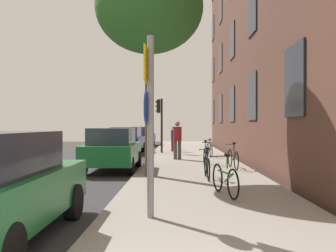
{
  "coord_description": "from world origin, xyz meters",
  "views": [
    {
      "loc": [
        0.39,
        -2.11,
        1.72
      ],
      "look_at": [
        0.04,
        12.82,
        1.71
      ],
      "focal_mm": 37.72,
      "sensor_mm": 36.0,
      "label": 1
    }
  ],
  "objects_px": {
    "bicycle_4": "(209,150)",
    "car_3": "(143,136)",
    "car_1": "(113,149)",
    "pedestrian_0": "(177,138)",
    "pedestrian_1": "(174,137)",
    "sign_post": "(149,114)",
    "tree_near": "(149,8)",
    "bicycle_0": "(225,179)",
    "bicycle_2": "(233,158)",
    "bicycle_3": "(206,155)",
    "car_2": "(127,140)",
    "bicycle_1": "(207,166)",
    "traffic_light": "(160,115)"
  },
  "relations": [
    {
      "from": "pedestrian_1",
      "to": "tree_near",
      "type": "bearing_deg",
      "value": -93.73
    },
    {
      "from": "bicycle_0",
      "to": "bicycle_4",
      "type": "height_order",
      "value": "bicycle_0"
    },
    {
      "from": "sign_post",
      "to": "tree_near",
      "type": "distance_m",
      "value": 6.2
    },
    {
      "from": "tree_near",
      "to": "car_2",
      "type": "bearing_deg",
      "value": 101.84
    },
    {
      "from": "bicycle_3",
      "to": "car_2",
      "type": "distance_m",
      "value": 8.14
    },
    {
      "from": "tree_near",
      "to": "bicycle_1",
      "type": "relative_size",
      "value": 4.06
    },
    {
      "from": "bicycle_1",
      "to": "bicycle_3",
      "type": "height_order",
      "value": "bicycle_3"
    },
    {
      "from": "sign_post",
      "to": "pedestrian_1",
      "type": "relative_size",
      "value": 2.02
    },
    {
      "from": "pedestrian_0",
      "to": "pedestrian_1",
      "type": "relative_size",
      "value": 1.16
    },
    {
      "from": "bicycle_3",
      "to": "bicycle_4",
      "type": "xyz_separation_m",
      "value": [
        0.47,
        3.43,
        -0.02
      ]
    },
    {
      "from": "car_3",
      "to": "sign_post",
      "type": "bearing_deg",
      "value": -84.33
    },
    {
      "from": "sign_post",
      "to": "bicycle_2",
      "type": "height_order",
      "value": "sign_post"
    },
    {
      "from": "bicycle_3",
      "to": "car_2",
      "type": "bearing_deg",
      "value": 121.87
    },
    {
      "from": "car_1",
      "to": "car_3",
      "type": "bearing_deg",
      "value": 91.47
    },
    {
      "from": "car_2",
      "to": "bicycle_0",
      "type": "bearing_deg",
      "value": -72.92
    },
    {
      "from": "bicycle_3",
      "to": "car_3",
      "type": "height_order",
      "value": "car_3"
    },
    {
      "from": "bicycle_0",
      "to": "car_3",
      "type": "height_order",
      "value": "car_3"
    },
    {
      "from": "bicycle_4",
      "to": "car_3",
      "type": "xyz_separation_m",
      "value": [
        -4.56,
        11.81,
        0.36
      ]
    },
    {
      "from": "bicycle_0",
      "to": "bicycle_4",
      "type": "bearing_deg",
      "value": 86.66
    },
    {
      "from": "car_1",
      "to": "car_3",
      "type": "distance_m",
      "value": 16.67
    },
    {
      "from": "bicycle_3",
      "to": "bicycle_4",
      "type": "bearing_deg",
      "value": 82.12
    },
    {
      "from": "car_2",
      "to": "tree_near",
      "type": "bearing_deg",
      "value": -78.16
    },
    {
      "from": "pedestrian_1",
      "to": "car_2",
      "type": "xyz_separation_m",
      "value": [
        -2.9,
        -0.28,
        -0.17
      ]
    },
    {
      "from": "car_3",
      "to": "bicycle_0",
      "type": "bearing_deg",
      "value": -79.74
    },
    {
      "from": "sign_post",
      "to": "pedestrian_1",
      "type": "xyz_separation_m",
      "value": [
        0.32,
        15.85,
        -0.92
      ]
    },
    {
      "from": "bicycle_0",
      "to": "bicycle_1",
      "type": "xyz_separation_m",
      "value": [
        -0.19,
        2.53,
        -0.0
      ]
    },
    {
      "from": "sign_post",
      "to": "pedestrian_0",
      "type": "height_order",
      "value": "sign_post"
    },
    {
      "from": "bicycle_0",
      "to": "pedestrian_1",
      "type": "xyz_separation_m",
      "value": [
        -1.28,
        13.87,
        0.52
      ]
    },
    {
      "from": "bicycle_1",
      "to": "car_1",
      "type": "bearing_deg",
      "value": 140.75
    },
    {
      "from": "sign_post",
      "to": "pedestrian_0",
      "type": "relative_size",
      "value": 1.75
    },
    {
      "from": "bicycle_1",
      "to": "car_1",
      "type": "xyz_separation_m",
      "value": [
        -3.35,
        2.74,
        0.35
      ]
    },
    {
      "from": "bicycle_0",
      "to": "bicycle_3",
      "type": "xyz_separation_m",
      "value": [
        0.12,
        6.69,
        0.01
      ]
    },
    {
      "from": "traffic_light",
      "to": "pedestrian_0",
      "type": "xyz_separation_m",
      "value": [
        1.02,
        -4.12,
        -1.17
      ]
    },
    {
      "from": "pedestrian_1",
      "to": "car_3",
      "type": "distance_m",
      "value": 8.5
    },
    {
      "from": "traffic_light",
      "to": "bicycle_2",
      "type": "distance_m",
      "value": 8.5
    },
    {
      "from": "car_1",
      "to": "car_2",
      "type": "height_order",
      "value": "same"
    },
    {
      "from": "bicycle_3",
      "to": "bicycle_4",
      "type": "height_order",
      "value": "bicycle_3"
    },
    {
      "from": "bicycle_2",
      "to": "bicycle_3",
      "type": "distance_m",
      "value": 1.86
    },
    {
      "from": "bicycle_4",
      "to": "bicycle_3",
      "type": "bearing_deg",
      "value": -97.88
    },
    {
      "from": "pedestrian_0",
      "to": "tree_near",
      "type": "bearing_deg",
      "value": -99.35
    },
    {
      "from": "bicycle_2",
      "to": "bicycle_3",
      "type": "height_order",
      "value": "bicycle_2"
    },
    {
      "from": "tree_near",
      "to": "pedestrian_1",
      "type": "distance_m",
      "value": 11.68
    },
    {
      "from": "bicycle_2",
      "to": "pedestrian_0",
      "type": "xyz_separation_m",
      "value": [
        -2.06,
        3.59,
        0.65
      ]
    },
    {
      "from": "sign_post",
      "to": "car_1",
      "type": "bearing_deg",
      "value": 105.04
    },
    {
      "from": "bicycle_2",
      "to": "pedestrian_1",
      "type": "xyz_separation_m",
      "value": [
        -2.27,
        8.82,
        0.51
      ]
    },
    {
      "from": "traffic_light",
      "to": "car_3",
      "type": "xyz_separation_m",
      "value": [
        -1.88,
        9.16,
        -1.49
      ]
    },
    {
      "from": "bicycle_1",
      "to": "pedestrian_0",
      "type": "height_order",
      "value": "pedestrian_0"
    },
    {
      "from": "bicycle_0",
      "to": "car_2",
      "type": "xyz_separation_m",
      "value": [
        -4.18,
        13.6,
        0.35
      ]
    },
    {
      "from": "bicycle_2",
      "to": "bicycle_4",
      "type": "xyz_separation_m",
      "value": [
        -0.41,
        5.06,
        -0.02
      ]
    },
    {
      "from": "traffic_light",
      "to": "pedestrian_0",
      "type": "relative_size",
      "value": 1.77
    }
  ]
}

